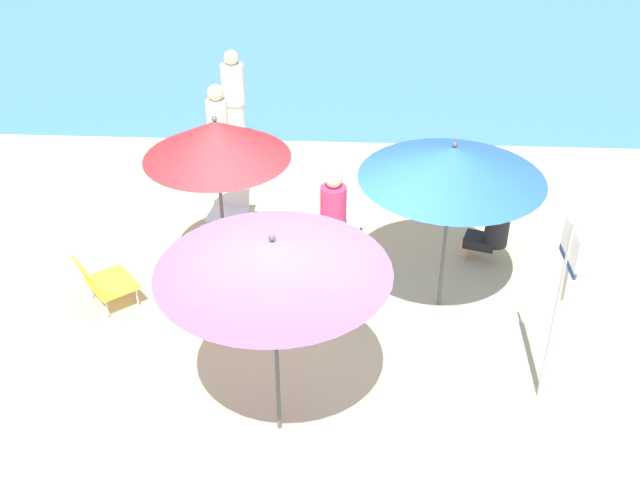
% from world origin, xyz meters
% --- Properties ---
extents(ground_plane, '(40.00, 40.00, 0.00)m').
position_xyz_m(ground_plane, '(0.00, 0.00, 0.00)').
color(ground_plane, '#D3BC8C').
extents(sea_water, '(40.00, 16.00, 0.01)m').
position_xyz_m(sea_water, '(0.00, 13.33, 0.00)').
color(sea_water, teal).
rests_on(sea_water, ground_plane).
extents(umbrella_red, '(1.54, 1.54, 2.09)m').
position_xyz_m(umbrella_red, '(-0.90, 1.42, 1.83)').
color(umbrella_red, '#4C4C51').
rests_on(umbrella_red, ground_plane).
extents(umbrella_purple, '(1.90, 1.90, 2.07)m').
position_xyz_m(umbrella_purple, '(-0.08, -0.75, 1.87)').
color(umbrella_purple, '#4C4C51').
rests_on(umbrella_purple, ground_plane).
extents(umbrella_blue, '(1.89, 1.89, 1.98)m').
position_xyz_m(umbrella_blue, '(1.50, 1.19, 1.75)').
color(umbrella_blue, '#4C4C51').
rests_on(umbrella_blue, ground_plane).
extents(beach_chair_a, '(0.75, 0.75, 0.62)m').
position_xyz_m(beach_chair_a, '(-2.17, 0.95, 0.34)').
color(beach_chair_a, gold).
rests_on(beach_chair_a, ground_plane).
extents(beach_chair_b, '(0.53, 0.58, 0.63)m').
position_xyz_m(beach_chair_b, '(-1.06, 2.75, 0.32)').
color(beach_chair_b, white).
rests_on(beach_chair_b, ground_plane).
extents(beach_chair_c, '(0.58, 0.55, 0.57)m').
position_xyz_m(beach_chair_c, '(0.41, 1.61, 0.31)').
color(beach_chair_c, navy).
rests_on(beach_chair_c, ground_plane).
extents(person_a, '(0.28, 0.28, 1.71)m').
position_xyz_m(person_a, '(-1.23, 3.27, 0.88)').
color(person_a, silver).
rests_on(person_a, ground_plane).
extents(person_b, '(0.54, 0.52, 0.95)m').
position_xyz_m(person_b, '(0.25, 2.46, 0.45)').
color(person_b, '#DB3866').
rests_on(person_b, ground_plane).
extents(person_c, '(0.34, 0.34, 1.64)m').
position_xyz_m(person_c, '(-1.27, 4.78, 0.82)').
color(person_c, silver).
rests_on(person_c, ground_plane).
extents(person_d, '(0.53, 0.38, 0.87)m').
position_xyz_m(person_d, '(2.16, 2.10, 0.43)').
color(person_d, black).
rests_on(person_d, ground_plane).
extents(warning_sign, '(0.06, 0.48, 1.93)m').
position_xyz_m(warning_sign, '(2.36, -0.22, 1.26)').
color(warning_sign, '#ADADB2').
rests_on(warning_sign, ground_plane).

